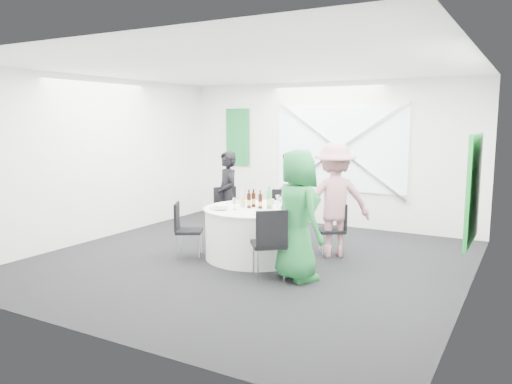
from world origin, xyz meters
The scene contains 45 objects.
floor centered at (0.00, 0.00, 0.00)m, with size 6.00×6.00×0.00m, color black.
ceiling centered at (0.00, 0.00, 2.80)m, with size 6.00×6.00×0.00m, color white.
wall_back centered at (0.00, 3.00, 1.40)m, with size 6.00×6.00×0.00m, color white.
wall_front centered at (0.00, -3.00, 1.40)m, with size 6.00×6.00×0.00m, color white.
wall_left centered at (-3.00, 0.00, 1.40)m, with size 6.00×6.00×0.00m, color white.
wall_right centered at (3.00, 0.00, 1.40)m, with size 6.00×6.00×0.00m, color white.
window_panel centered at (0.30, 2.96, 1.50)m, with size 2.60×0.03×1.60m, color white.
window_brace_a centered at (0.30, 2.92, 1.50)m, with size 0.05×0.05×3.16m, color silver.
window_brace_b centered at (0.30, 2.92, 1.50)m, with size 0.05×0.05×3.16m, color silver.
green_banner centered at (-2.00, 2.95, 1.70)m, with size 0.55×0.04×1.20m, color #156C39.
green_sign centered at (2.94, 0.60, 1.20)m, with size 0.05×1.20×1.40m, color #198B2E.
banquet_table centered at (0.00, 0.20, 0.38)m, with size 1.56×1.56×0.76m.
chair_back centered at (-0.17, 1.36, 0.51)m, with size 0.45×0.45×0.87m.
chair_back_left centered at (-0.90, 0.82, 0.55)m, with size 0.59×0.59×0.93m.
chair_back_right centered at (1.03, 0.87, 0.48)m, with size 0.52×0.52×0.82m.
chair_front_right centered at (0.70, -0.68, 0.55)m, with size 0.60×0.60×0.94m.
chair_front_left centered at (-0.94, -0.34, 0.49)m, with size 0.52×0.52×0.84m.
person_man_back_left centered at (-0.97, 0.92, 0.77)m, with size 0.56×0.37×1.54m, color black.
person_man_back centered at (0.02, 1.33, 0.77)m, with size 0.75×0.41×1.54m, color black.
person_woman_pink centered at (0.99, 0.84, 0.86)m, with size 1.12×0.52×1.73m, color #C07C85.
person_woman_green centered at (0.98, -0.44, 0.85)m, with size 0.83×0.54×1.70m, color #217938.
plate_back centered at (0.06, 0.76, 0.77)m, with size 0.29×0.29×0.01m.
plate_back_left centered at (-0.44, 0.46, 0.77)m, with size 0.27×0.27×0.01m.
plate_back_right centered at (0.48, 0.43, 0.78)m, with size 0.25×0.25×0.04m.
plate_front_right centered at (0.51, -0.13, 0.78)m, with size 0.25×0.25×0.04m.
plate_front_left centered at (-0.46, -0.13, 0.77)m, with size 0.29×0.29×0.01m.
napkin centered at (-0.36, -0.22, 0.80)m, with size 0.19×0.13×0.05m, color white.
beer_bottle_a centered at (-0.07, 0.25, 0.87)m, with size 0.06×0.06×0.28m.
beer_bottle_b centered at (0.00, 0.34, 0.85)m, with size 0.06×0.06×0.25m.
beer_bottle_c centered at (0.09, 0.18, 0.85)m, with size 0.06×0.06×0.24m.
beer_bottle_d centered at (-0.08, 0.12, 0.87)m, with size 0.06×0.06×0.28m.
green_water_bottle centered at (0.21, 0.22, 0.89)m, with size 0.08×0.08×0.33m.
clear_water_bottle centered at (-0.21, 0.17, 0.88)m, with size 0.08×0.08×0.30m.
wine_glass_a centered at (0.00, 0.57, 0.88)m, with size 0.07×0.07×0.17m.
wine_glass_b centered at (-0.21, -0.08, 0.88)m, with size 0.07×0.07×0.17m.
wine_glass_c centered at (0.38, 0.26, 0.88)m, with size 0.07×0.07×0.17m.
wine_glass_d centered at (0.22, 0.48, 0.88)m, with size 0.07×0.07×0.17m.
wine_glass_e centered at (0.34, 0.39, 0.88)m, with size 0.07×0.07×0.17m.
wine_glass_f centered at (0.32, 0.11, 0.88)m, with size 0.07×0.07×0.17m.
fork_a centered at (0.31, -0.29, 0.76)m, with size 0.01×0.15×0.01m, color silver.
knife_a centered at (0.54, 0.00, 0.76)m, with size 0.01×0.15×0.01m, color silver.
fork_b centered at (0.57, 0.28, 0.76)m, with size 0.01×0.15×0.01m, color silver.
knife_b centered at (0.39, 0.62, 0.76)m, with size 0.01×0.15×0.01m, color silver.
fork_c centered at (-0.37, 0.64, 0.76)m, with size 0.01×0.15×0.01m, color silver.
knife_c centered at (-0.56, 0.34, 0.76)m, with size 0.01×0.15×0.01m, color silver.
Camera 1 is at (3.60, -6.20, 2.07)m, focal length 35.00 mm.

